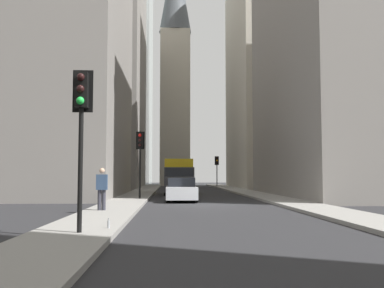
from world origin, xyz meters
TOP-DOWN VIEW (x-y plane):
  - ground_plane at (0.00, 0.00)m, footprint 135.00×135.00m
  - sidewalk_right at (0.00, 4.50)m, footprint 90.00×2.20m
  - sidewalk_left at (0.00, -4.50)m, footprint 90.00×2.20m
  - building_left_midfar at (8.51, -10.59)m, footprint 18.70×10.50m
  - building_left_far at (29.59, -10.60)m, footprint 16.85×10.00m
  - building_right_midfar at (9.42, 10.59)m, footprint 15.29×10.50m
  - building_right_far at (30.51, 10.60)m, footprint 16.28×10.00m
  - church_spire at (41.50, 1.47)m, footprint 4.74×4.74m
  - delivery_truck at (13.22, 1.40)m, footprint 6.46×2.25m
  - sedan_silver at (3.70, 1.40)m, footprint 4.30×1.78m
  - traffic_light_foreground at (-11.44, 4.29)m, footprint 0.43×0.52m
  - traffic_light_midblock at (4.49, 3.92)m, footprint 0.43×0.52m
  - traffic_light_far_junction at (32.48, -3.75)m, footprint 0.43×0.52m
  - pedestrian at (-4.50, 4.83)m, footprint 0.26×0.44m
  - discarded_bottle at (-10.55, 3.69)m, footprint 0.07×0.07m

SIDE VIEW (x-z plane):
  - ground_plane at x=0.00m, z-range 0.00..0.00m
  - sidewalk_right at x=0.00m, z-range 0.00..0.14m
  - sidewalk_left at x=0.00m, z-range 0.00..0.14m
  - discarded_bottle at x=-10.55m, z-range 0.11..0.38m
  - sedan_silver at x=3.70m, z-range -0.04..1.37m
  - pedestrian at x=-4.50m, z-range 0.22..1.93m
  - delivery_truck at x=13.22m, z-range 0.04..2.88m
  - traffic_light_far_junction at x=32.48m, z-range 1.02..4.80m
  - traffic_light_midblock at x=4.49m, z-range 1.11..5.22m
  - traffic_light_foreground at x=-11.44m, z-range 1.11..5.25m
  - building_left_midfar at x=8.51m, z-range 0.01..22.55m
  - building_right_midfar at x=9.42m, z-range 0.01..23.80m
  - building_right_far at x=30.51m, z-range 0.00..30.35m
  - building_left_far at x=29.59m, z-range 0.00..33.44m
  - church_spire at x=41.50m, z-range 0.85..37.75m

